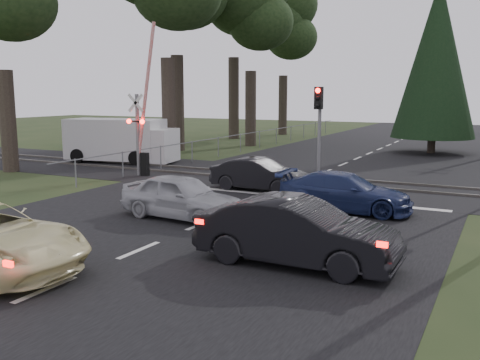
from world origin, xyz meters
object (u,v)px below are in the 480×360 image
Objects in this scene: traffic_signal_center at (319,119)px; silver_car at (181,197)px; crossing_signal at (142,132)px; white_van at (123,140)px; dark_hatchback at (296,232)px; blue_sedan at (345,192)px; dark_car_far at (259,175)px.

traffic_signal_center is 7.85m from silver_car.
white_van is at bearing 138.33° from crossing_signal.
dark_hatchback is 5.47m from silver_car.
crossing_signal reaches higher than blue_sedan.
crossing_signal is at bearing 71.71° from blue_sedan.
crossing_signal reaches higher than white_van.
silver_car is at bearing 126.09° from blue_sedan.
dark_hatchback reaches higher than silver_car.
silver_car is 1.04× the size of dark_car_far.
blue_sedan is (-0.57, 5.92, -0.12)m from dark_hatchback.
traffic_signal_center is 0.89× the size of dark_hatchback.
dark_hatchback is (2.87, -9.93, -2.05)m from traffic_signal_center.
crossing_signal reaches higher than traffic_signal_center.
traffic_signal_center is at bearing 27.94° from blue_sedan.
dark_hatchback is 1.05× the size of blue_sedan.
traffic_signal_center is (8.27, 0.89, 0.75)m from crossing_signal.
traffic_signal_center reaches higher than dark_hatchback.
dark_car_far is (6.48, -0.97, -1.42)m from crossing_signal.
blue_sedan is at bearing -16.46° from crossing_signal.
silver_car is 0.92× the size of blue_sedan.
crossing_signal is 8.36m from traffic_signal_center.
crossing_signal is 11.11m from blue_sedan.
blue_sedan is 4.62m from dark_car_far.
dark_car_far is at bearing 4.50° from silver_car.
white_van is at bearing 68.10° from dark_car_far.
traffic_signal_center is 3.37m from dark_car_far.
silver_car is at bearing -45.31° from crossing_signal.
white_van reaches higher than silver_car.
dark_hatchback is at bearing -73.88° from traffic_signal_center.
dark_hatchback is at bearing -39.05° from crossing_signal.
silver_car is (6.35, -6.41, -1.37)m from crossing_signal.
crossing_signal is at bearing -173.85° from traffic_signal_center.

